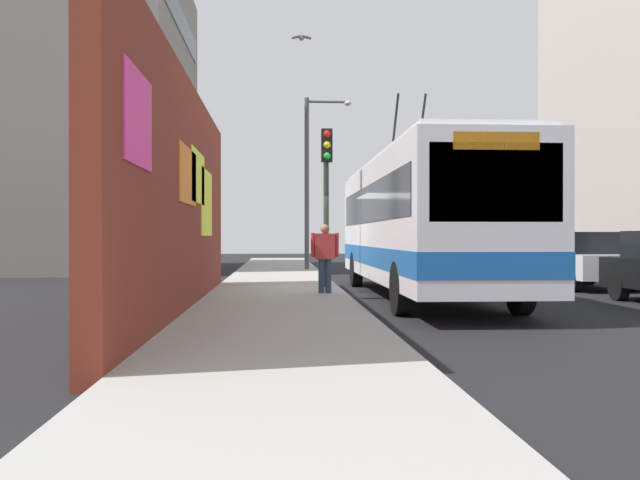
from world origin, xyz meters
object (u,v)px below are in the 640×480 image
Objects in this scene: parked_car_white at (582,258)px; traffic_light at (326,180)px; pedestrian_at_curb at (325,253)px; street_lamp at (312,171)px; city_bus at (420,220)px; parked_car_silver at (510,253)px.

traffic_light is at bearing 100.74° from parked_car_white.
pedestrian_at_curb is 11.97m from street_lamp.
city_bus is 1.66× the size of street_lamp.
city_bus is 7.18× the size of pedestrian_at_curb.
pedestrian_at_curb is (-9.13, 7.51, 0.24)m from parked_car_silver.
street_lamp reaches higher than parked_car_white.
street_lamp is (11.22, 2.04, 2.25)m from city_bus.
traffic_light reaches higher than parked_car_silver.
traffic_light is at bearing 57.95° from city_bus.
parked_car_white and parked_car_silver have the same top height.
street_lamp is (11.58, -0.26, 3.01)m from pedestrian_at_curb.
city_bus reaches higher than traffic_light.
street_lamp is at bearing 40.50° from parked_car_white.
traffic_light is at bearing 179.38° from street_lamp.
parked_car_white is 7.76m from traffic_light.
pedestrian_at_curb is at bearing 178.71° from street_lamp.
city_bus is at bearing 149.33° from parked_car_silver.
city_bus is 2.75m from traffic_light.
street_lamp reaches higher than traffic_light.
parked_car_silver is at bearing -108.70° from street_lamp.
parked_car_white is 6.03m from parked_car_silver.
city_bus is at bearing -81.16° from pedestrian_at_curb.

